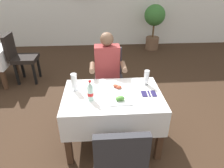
# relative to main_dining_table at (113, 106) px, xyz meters

# --- Properties ---
(ground_plane) EXTENTS (11.00, 11.00, 0.00)m
(ground_plane) POSITION_rel_main_dining_table_xyz_m (-0.03, 0.07, -0.55)
(ground_plane) COLOR #382619
(main_dining_table) EXTENTS (1.16, 0.79, 0.72)m
(main_dining_table) POSITION_rel_main_dining_table_xyz_m (0.00, 0.00, 0.00)
(main_dining_table) COLOR white
(main_dining_table) RESTS_ON ground
(chair_far_diner_seat) EXTENTS (0.44, 0.50, 0.97)m
(chair_far_diner_seat) POSITION_rel_main_dining_table_xyz_m (0.00, 0.79, 0.00)
(chair_far_diner_seat) COLOR #2D2D33
(chair_far_diner_seat) RESTS_ON ground
(chair_near_camera_side) EXTENTS (0.44, 0.50, 0.97)m
(chair_near_camera_side) POSITION_rel_main_dining_table_xyz_m (-0.00, -0.79, 0.00)
(chair_near_camera_side) COLOR #2D2D33
(chair_near_camera_side) RESTS_ON ground
(seated_diner_far) EXTENTS (0.50, 0.46, 1.26)m
(seated_diner_far) POSITION_rel_main_dining_table_xyz_m (-0.03, 0.68, 0.16)
(seated_diner_far) COLOR #282D42
(seated_diner_far) RESTS_ON ground
(plate_near_camera) EXTENTS (0.25, 0.25, 0.06)m
(plate_near_camera) POSITION_rel_main_dining_table_xyz_m (0.07, -0.13, 0.19)
(plate_near_camera) COLOR white
(plate_near_camera) RESTS_ON main_dining_table
(plate_far_diner) EXTENTS (0.23, 0.23, 0.05)m
(plate_far_diner) POSITION_rel_main_dining_table_xyz_m (0.04, 0.13, 0.18)
(plate_far_diner) COLOR white
(plate_far_diner) RESTS_ON main_dining_table
(beer_glass_left) EXTENTS (0.07, 0.07, 0.22)m
(beer_glass_left) POSITION_rel_main_dining_table_xyz_m (-0.45, 0.12, 0.29)
(beer_glass_left) COLOR white
(beer_glass_left) RESTS_ON main_dining_table
(beer_glass_middle) EXTENTS (0.07, 0.07, 0.20)m
(beer_glass_middle) POSITION_rel_main_dining_table_xyz_m (0.44, 0.20, 0.27)
(beer_glass_middle) COLOR white
(beer_glass_middle) RESTS_ON main_dining_table
(cola_bottle_primary) EXTENTS (0.07, 0.07, 0.24)m
(cola_bottle_primary) POSITION_rel_main_dining_table_xyz_m (-0.25, -0.10, 0.28)
(cola_bottle_primary) COLOR silver
(cola_bottle_primary) RESTS_ON main_dining_table
(napkin_cutlery_set) EXTENTS (0.17, 0.19, 0.01)m
(napkin_cutlery_set) POSITION_rel_main_dining_table_xyz_m (0.42, -0.02, 0.18)
(napkin_cutlery_set) COLOR #231E4C
(napkin_cutlery_set) RESTS_ON main_dining_table
(background_chair_right) EXTENTS (0.50, 0.44, 0.97)m
(background_chair_right) POSITION_rel_main_dining_table_xyz_m (-1.69, 1.81, 0.00)
(background_chair_right) COLOR black
(background_chair_right) RESTS_ON ground
(potted_plant_corner) EXTENTS (0.57, 0.57, 1.25)m
(potted_plant_corner) POSITION_rel_main_dining_table_xyz_m (1.42, 3.61, 0.24)
(potted_plant_corner) COLOR brown
(potted_plant_corner) RESTS_ON ground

